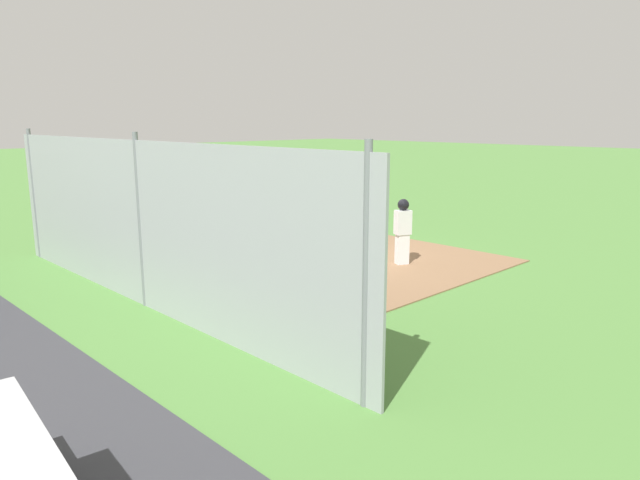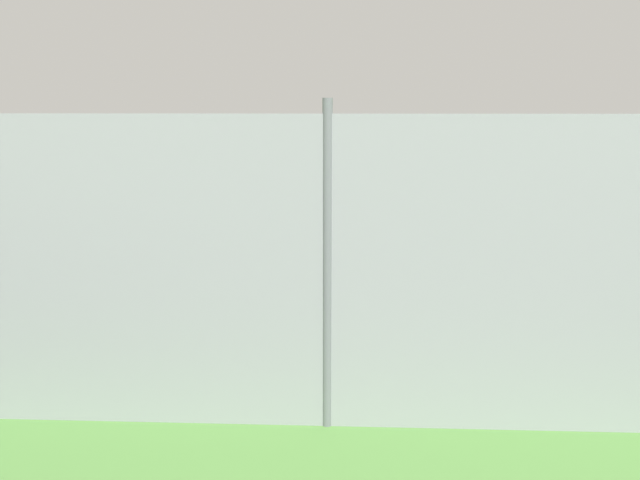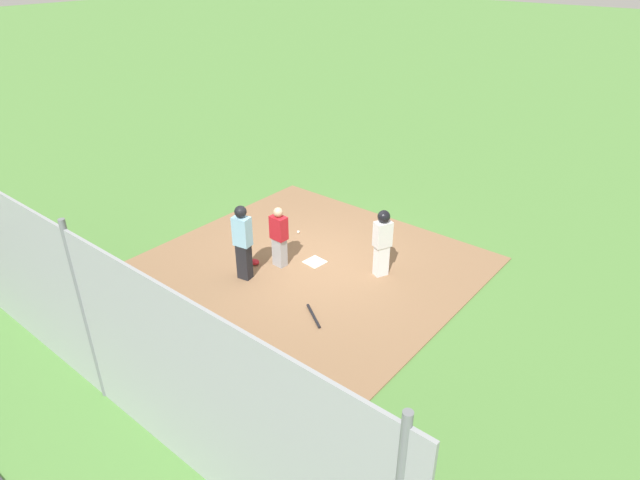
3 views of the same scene
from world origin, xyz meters
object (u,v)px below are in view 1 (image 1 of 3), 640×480
(catcher, at_px, (310,228))
(baseball_bat, at_px, (335,278))
(home_plate, at_px, (342,257))
(runner, at_px, (403,227))
(umpire, at_px, (277,225))
(baseball, at_px, (330,244))
(catcher_mask, at_px, (288,254))

(catcher, distance_m, baseball_bat, 2.35)
(home_plate, xyz_separation_m, runner, (1.52, 0.55, 0.92))
(umpire, bearing_deg, home_plate, -38.29)
(baseball_bat, height_order, baseball, baseball)
(runner, relative_size, baseball, 22.10)
(baseball_bat, xyz_separation_m, catcher_mask, (-2.44, 0.72, 0.03))
(home_plate, distance_m, umpire, 1.98)
(home_plate, bearing_deg, catcher, -132.44)
(catcher_mask, bearing_deg, baseball_bat, -16.51)
(baseball, bearing_deg, home_plate, -33.90)
(umpire, height_order, runner, umpire)
(catcher, distance_m, catcher_mask, 0.94)
(home_plate, relative_size, baseball_bat, 0.55)
(baseball_bat, height_order, catcher_mask, catcher_mask)
(umpire, bearing_deg, runner, -58.79)
(catcher, relative_size, baseball_bat, 1.87)
(home_plate, distance_m, runner, 1.86)
(umpire, bearing_deg, baseball_bat, -105.16)
(runner, bearing_deg, home_plate, 44.10)
(catcher_mask, bearing_deg, home_plate, 42.70)
(home_plate, height_order, runner, runner)
(catcher, bearing_deg, baseball_bat, -117.00)
(catcher, height_order, baseball, catcher)
(catcher, height_order, runner, runner)
(runner, height_order, catcher_mask, runner)
(umpire, height_order, catcher_mask, umpire)
(umpire, bearing_deg, catcher_mask, 14.51)
(home_plate, xyz_separation_m, baseball_bat, (1.38, -1.71, 0.02))
(catcher_mask, xyz_separation_m, baseball, (-0.24, 1.85, -0.02))
(baseball_bat, bearing_deg, catcher_mask, -163.79)
(runner, relative_size, catcher_mask, 6.82)
(catcher, bearing_deg, baseball, 28.35)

